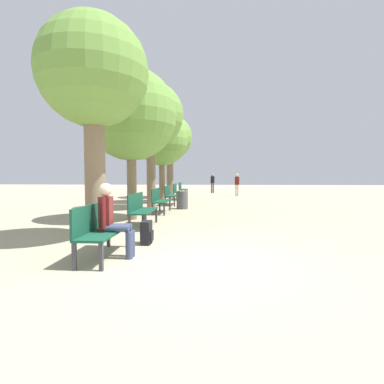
# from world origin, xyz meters

# --- Properties ---
(ground_plane) EXTENTS (80.00, 80.00, 0.00)m
(ground_plane) POSITION_xyz_m (0.00, 0.00, 0.00)
(ground_plane) COLOR tan
(bench_row_0) EXTENTS (0.51, 1.65, 0.96)m
(bench_row_0) POSITION_xyz_m (-1.72, 0.27, 0.55)
(bench_row_0) COLOR #144733
(bench_row_0) RESTS_ON ground_plane
(bench_row_1) EXTENTS (0.51, 1.65, 0.96)m
(bench_row_1) POSITION_xyz_m (-1.72, 3.44, 0.55)
(bench_row_1) COLOR #144733
(bench_row_1) RESTS_ON ground_plane
(bench_row_2) EXTENTS (0.51, 1.65, 0.96)m
(bench_row_2) POSITION_xyz_m (-1.72, 6.61, 0.55)
(bench_row_2) COLOR #144733
(bench_row_2) RESTS_ON ground_plane
(bench_row_3) EXTENTS (0.51, 1.65, 0.96)m
(bench_row_3) POSITION_xyz_m (-1.72, 9.77, 0.55)
(bench_row_3) COLOR #144733
(bench_row_3) RESTS_ON ground_plane
(bench_row_4) EXTENTS (0.51, 1.65, 0.96)m
(bench_row_4) POSITION_xyz_m (-1.72, 12.94, 0.55)
(bench_row_4) COLOR #144733
(bench_row_4) RESTS_ON ground_plane
(bench_row_5) EXTENTS (0.51, 1.65, 0.96)m
(bench_row_5) POSITION_xyz_m (-1.72, 16.11, 0.55)
(bench_row_5) COLOR #144733
(bench_row_5) RESTS_ON ground_plane
(tree_row_0) EXTENTS (2.46, 2.46, 5.01)m
(tree_row_0) POSITION_xyz_m (-2.33, 1.68, 3.69)
(tree_row_0) COLOR #7A664C
(tree_row_0) RESTS_ON ground_plane
(tree_row_1) EXTENTS (3.02, 3.02, 4.97)m
(tree_row_1) POSITION_xyz_m (-2.33, 4.84, 3.44)
(tree_row_1) COLOR #7A664C
(tree_row_1) RESTS_ON ground_plane
(tree_row_2) EXTENTS (2.87, 2.87, 5.54)m
(tree_row_2) POSITION_xyz_m (-2.33, 8.14, 4.05)
(tree_row_2) COLOR #7A664C
(tree_row_2) RESTS_ON ground_plane
(tree_row_3) EXTENTS (2.83, 2.83, 4.82)m
(tree_row_3) POSITION_xyz_m (-2.33, 11.13, 3.38)
(tree_row_3) COLOR #7A664C
(tree_row_3) RESTS_ON ground_plane
(tree_row_4) EXTENTS (2.88, 2.88, 5.34)m
(tree_row_4) POSITION_xyz_m (-2.33, 14.34, 3.85)
(tree_row_4) COLOR #7A664C
(tree_row_4) RESTS_ON ground_plane
(person_seated) EXTENTS (0.62, 0.35, 1.34)m
(person_seated) POSITION_xyz_m (-1.47, 0.26, 0.71)
(person_seated) COLOR #384260
(person_seated) RESTS_ON ground_plane
(backpack) EXTENTS (0.23, 0.38, 0.49)m
(backpack) POSITION_xyz_m (-1.08, 1.32, 0.24)
(backpack) COLOR black
(backpack) RESTS_ON ground_plane
(pedestrian_near) EXTENTS (0.32, 0.28, 1.60)m
(pedestrian_near) POSITION_xyz_m (0.47, 19.56, 0.91)
(pedestrian_near) COLOR #4C4C4C
(pedestrian_near) RESTS_ON ground_plane
(pedestrian_mid) EXTENTS (0.32, 0.24, 1.58)m
(pedestrian_mid) POSITION_xyz_m (2.15, 16.05, 0.90)
(pedestrian_mid) COLOR beige
(pedestrian_mid) RESTS_ON ground_plane
(trash_bin) EXTENTS (0.49, 0.49, 0.78)m
(trash_bin) POSITION_xyz_m (-0.94, 8.01, 0.39)
(trash_bin) COLOR #4C4C51
(trash_bin) RESTS_ON ground_plane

